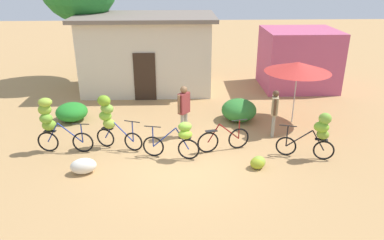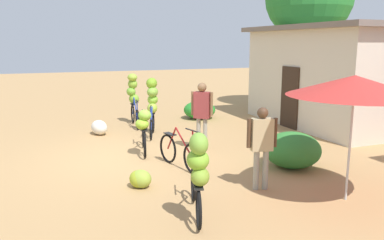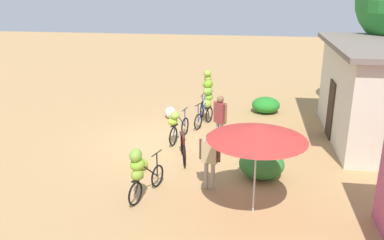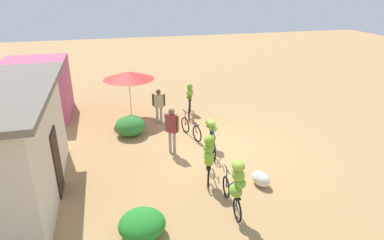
# 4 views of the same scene
# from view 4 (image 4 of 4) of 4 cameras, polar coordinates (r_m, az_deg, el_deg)

# --- Properties ---
(ground_plane) EXTENTS (60.00, 60.00, 0.00)m
(ground_plane) POSITION_cam_4_polar(r_m,az_deg,el_deg) (12.70, 4.77, -4.80)
(ground_plane) COLOR tan
(shop_pink) EXTENTS (3.20, 2.80, 2.65)m
(shop_pink) POSITION_cam_4_polar(r_m,az_deg,el_deg) (16.90, -25.38, 4.87)
(shop_pink) COLOR #B84D70
(shop_pink) RESTS_ON ground
(hedge_bush_front_left) EXTENTS (1.14, 1.17, 0.65)m
(hedge_bush_front_left) POSITION_cam_4_polar(r_m,az_deg,el_deg) (8.56, -8.67, -17.50)
(hedge_bush_front_left) COLOR #258228
(hedge_bush_front_left) RESTS_ON ground
(hedge_bush_front_right) EXTENTS (1.26, 1.26, 0.80)m
(hedge_bush_front_right) POSITION_cam_4_polar(r_m,az_deg,el_deg) (13.80, -10.67, -1.00)
(hedge_bush_front_right) COLOR #307A2F
(hedge_bush_front_right) RESTS_ON ground
(market_umbrella) EXTENTS (2.28, 2.28, 2.22)m
(market_umbrella) POSITION_cam_4_polar(r_m,az_deg,el_deg) (15.11, -10.96, 7.62)
(market_umbrella) COLOR beige
(market_umbrella) RESTS_ON ground
(bicycle_leftmost) EXTENTS (1.72, 0.44, 1.73)m
(bicycle_leftmost) POSITION_cam_4_polar(r_m,az_deg,el_deg) (8.73, 7.69, -10.94)
(bicycle_leftmost) COLOR black
(bicycle_leftmost) RESTS_ON ground
(bicycle_near_pile) EXTENTS (1.49, 0.64, 1.71)m
(bicycle_near_pile) POSITION_cam_4_polar(r_m,az_deg,el_deg) (10.01, 2.97, -6.04)
(bicycle_near_pile) COLOR black
(bicycle_near_pile) RESTS_ON ground
(bicycle_center_loaded) EXTENTS (1.68, 0.51, 1.16)m
(bicycle_center_loaded) POSITION_cam_4_polar(r_m,az_deg,el_deg) (12.19, 3.57, -2.37)
(bicycle_center_loaded) COLOR black
(bicycle_center_loaded) RESTS_ON ground
(bicycle_by_shop) EXTENTS (1.64, 0.45, 0.96)m
(bicycle_by_shop) POSITION_cam_4_polar(r_m,az_deg,el_deg) (13.39, -0.19, -1.50)
(bicycle_by_shop) COLOR black
(bicycle_by_shop) RESTS_ON ground
(bicycle_rightmost) EXTENTS (1.62, 0.61, 1.46)m
(bicycle_rightmost) POSITION_cam_4_polar(r_m,az_deg,el_deg) (15.74, -0.41, 4.10)
(bicycle_rightmost) COLOR black
(bicycle_rightmost) RESTS_ON ground
(banana_pile_on_ground) EXTENTS (0.56, 0.55, 0.35)m
(banana_pile_on_ground) POSITION_cam_4_polar(r_m,az_deg,el_deg) (14.50, 3.23, -0.44)
(banana_pile_on_ground) COLOR #98AB27
(banana_pile_on_ground) RESTS_ON ground
(produce_sack) EXTENTS (0.78, 0.58, 0.44)m
(produce_sack) POSITION_cam_4_polar(r_m,az_deg,el_deg) (10.55, 11.90, -9.98)
(produce_sack) COLOR silver
(produce_sack) RESTS_ON ground
(person_vendor) EXTENTS (0.41, 0.46, 1.77)m
(person_vendor) POSITION_cam_4_polar(r_m,az_deg,el_deg) (11.83, -3.52, -1.04)
(person_vendor) COLOR gray
(person_vendor) RESTS_ON ground
(person_bystander) EXTENTS (0.29, 0.57, 1.59)m
(person_bystander) POSITION_cam_4_polar(r_m,az_deg,el_deg) (14.59, -5.80, 2.97)
(person_bystander) COLOR gray
(person_bystander) RESTS_ON ground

